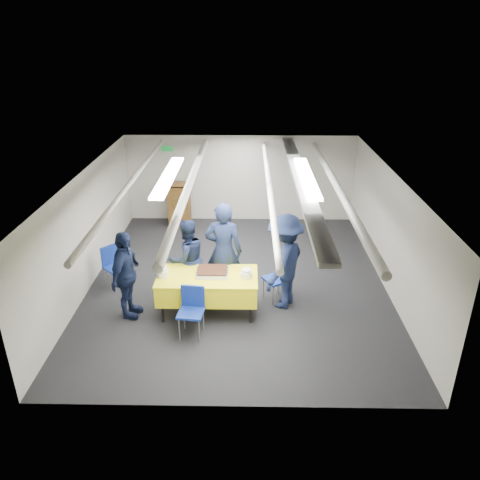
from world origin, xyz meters
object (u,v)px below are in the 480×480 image
chair_left (114,262)px  sailor_c (126,276)px  chair_near (192,306)px  sailor_d (285,262)px  sailor_b (187,259)px  chair_right (280,274)px  sailor_a (224,251)px  serving_table (208,286)px  sheet_cake (212,272)px  podium (179,203)px

chair_left → sailor_c: size_ratio=0.53×
chair_near → sailor_d: 1.90m
chair_left → sailor_b: size_ratio=0.55×
chair_right → sailor_a: (-1.08, 0.08, 0.44)m
serving_table → sheet_cake: (0.09, 0.06, 0.26)m
chair_left → sailor_d: 3.45m
sailor_c → chair_left: bearing=37.0°
podium → chair_near: (0.87, -4.81, -0.08)m
sailor_b → sailor_c: 1.24m
sheet_cake → sailor_c: bearing=-172.9°
chair_left → sailor_a: sailor_a is taller
podium → sailor_d: bearing=-57.5°
sheet_cake → chair_right: chair_right is taller
chair_right → sailor_a: bearing=175.7°
chair_left → sailor_a: bearing=-9.2°
podium → sailor_b: size_ratio=0.79×
sheet_cake → chair_near: size_ratio=0.65×
serving_table → sailor_b: sailor_b is taller
sailor_a → sailor_c: size_ratio=1.18×
sheet_cake → podium: podium is taller
sheet_cake → sailor_a: (0.18, 0.53, 0.16)m
podium → sailor_c: sailor_c is taller
chair_left → sailor_b: 1.59m
serving_table → sailor_a: 0.77m
chair_near → chair_right: 1.93m
sailor_c → podium: bearing=6.0°
sailor_b → sailor_d: (1.83, -0.33, 0.12)m
serving_table → sailor_c: sailor_c is taller
serving_table → sailor_d: bearing=11.6°
chair_near → podium: bearing=100.2°
chair_near → sailor_d: bearing=29.7°
podium → sailor_a: bearing=-69.4°
serving_table → sailor_a: size_ratio=0.93×
chair_right → chair_left: size_ratio=1.00×
chair_right → sailor_b: (-1.78, 0.11, 0.26)m
chair_near → sailor_a: (0.48, 1.22, 0.44)m
serving_table → podium: 4.32m
serving_table → chair_right: 1.44m
serving_table → sailor_d: sailor_d is taller
chair_near → chair_right: (1.56, 1.14, 0.00)m
chair_near → sailor_d: sailor_d is taller
sheet_cake → podium: bearing=105.9°
chair_right → sailor_b: 1.80m
sheet_cake → chair_right: 1.36m
podium → serving_table: bearing=-75.5°
podium → sailor_a: 3.85m
podium → chair_left: size_ratio=1.44×
chair_left → sailor_d: sailor_d is taller
sailor_a → sailor_d: 1.17m
podium → sailor_c: size_ratio=0.76×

